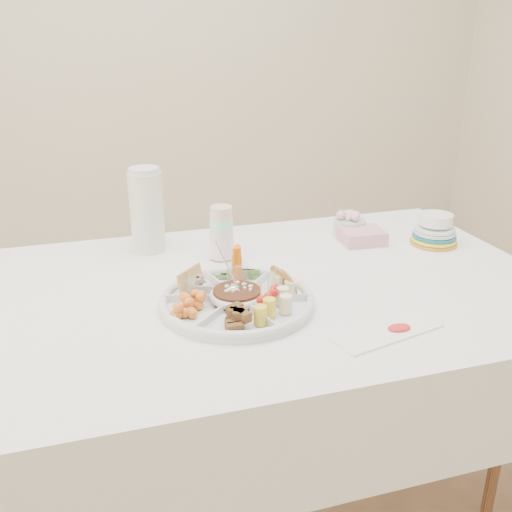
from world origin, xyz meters
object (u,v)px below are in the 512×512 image
object	(u,v)px
plate_stack	(435,230)
thermos	(147,209)
dining_table	(275,399)
party_tray	(237,298)

from	to	relation	value
plate_stack	thermos	bearing A→B (deg)	166.51
dining_table	plate_stack	bearing A→B (deg)	14.10
dining_table	party_tray	world-z (taller)	party_tray
thermos	party_tray	bearing A→B (deg)	-70.79
dining_table	thermos	size ratio (longest dim) A/B	5.65
dining_table	thermos	bearing A→B (deg)	130.00
dining_table	party_tray	bearing A→B (deg)	-144.12
party_tray	thermos	world-z (taller)	thermos
dining_table	thermos	world-z (taller)	thermos
dining_table	thermos	distance (m)	0.70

